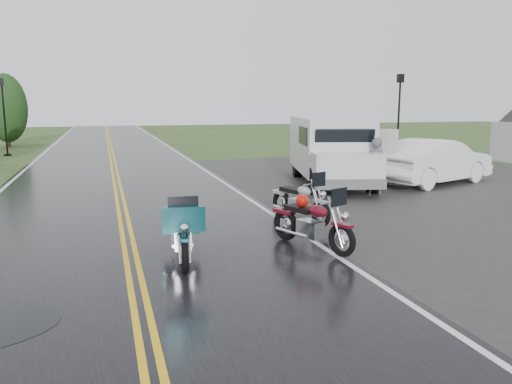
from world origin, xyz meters
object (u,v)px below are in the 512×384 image
(motorcycle_red, at_px, (342,227))
(motorcycle_teal, at_px, (184,239))
(motorcycle_silver, at_px, (321,203))
(lamp_post_far_right, at_px, (399,117))
(lamp_post_far_left, at_px, (4,117))
(person_at_van, at_px, (375,167))
(sedan_white, at_px, (435,162))
(van_white, at_px, (314,157))

(motorcycle_red, relative_size, motorcycle_teal, 0.97)
(motorcycle_silver, height_order, lamp_post_far_right, lamp_post_far_right)
(lamp_post_far_left, bearing_deg, motorcycle_teal, -74.24)
(person_at_van, height_order, lamp_post_far_left, lamp_post_far_left)
(motorcycle_teal, xyz_separation_m, motorcycle_silver, (3.58, 2.34, -0.03))
(person_at_van, bearing_deg, motorcycle_teal, 41.59)
(person_at_van, bearing_deg, sedan_white, -155.76)
(motorcycle_teal, xyz_separation_m, van_white, (5.25, 6.57, 0.57))
(lamp_post_far_right, bearing_deg, van_white, -135.91)
(van_white, relative_size, lamp_post_far_right, 1.42)
(van_white, xyz_separation_m, lamp_post_far_left, (-11.73, 16.41, 0.94))
(van_white, relative_size, person_at_van, 3.44)
(motorcycle_red, xyz_separation_m, motorcycle_silver, (0.58, 2.25, -0.01))
(lamp_post_far_left, xyz_separation_m, lamp_post_far_right, (19.80, -8.60, 0.05))
(sedan_white, height_order, lamp_post_far_right, lamp_post_far_right)
(van_white, bearing_deg, motorcycle_silver, -97.78)
(van_white, distance_m, lamp_post_far_right, 11.28)
(van_white, height_order, sedan_white, van_white)
(motorcycle_red, relative_size, person_at_van, 1.20)
(motorcycle_red, height_order, sedan_white, sedan_white)
(motorcycle_red, height_order, motorcycle_silver, motorcycle_red)
(lamp_post_far_right, bearing_deg, motorcycle_teal, -132.78)
(person_at_van, xyz_separation_m, sedan_white, (3.27, 1.36, -0.10))
(motorcycle_red, distance_m, lamp_post_far_right, 17.69)
(person_at_van, distance_m, sedan_white, 3.55)
(van_white, relative_size, sedan_white, 1.27)
(motorcycle_teal, distance_m, motorcycle_silver, 4.28)
(motorcycle_red, xyz_separation_m, lamp_post_far_right, (10.31, 14.29, 1.58))
(sedan_white, distance_m, lamp_post_far_left, 23.07)
(motorcycle_silver, distance_m, person_at_van, 4.97)
(motorcycle_red, distance_m, person_at_van, 7.08)
(sedan_white, bearing_deg, lamp_post_far_left, 27.48)
(lamp_post_far_left, bearing_deg, motorcycle_red, -67.48)
(motorcycle_teal, xyz_separation_m, lamp_post_far_left, (-6.49, 22.98, 1.51))
(van_white, height_order, lamp_post_far_left, lamp_post_far_left)
(van_white, xyz_separation_m, lamp_post_far_right, (8.07, 7.82, 0.98))
(motorcycle_teal, relative_size, sedan_white, 0.46)
(person_at_van, relative_size, lamp_post_far_left, 0.42)
(motorcycle_silver, distance_m, sedan_white, 8.35)
(motorcycle_teal, xyz_separation_m, lamp_post_far_right, (13.31, 14.39, 1.55))
(van_white, bearing_deg, motorcycle_red, -95.42)
(lamp_post_far_left, distance_m, lamp_post_far_right, 21.59)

